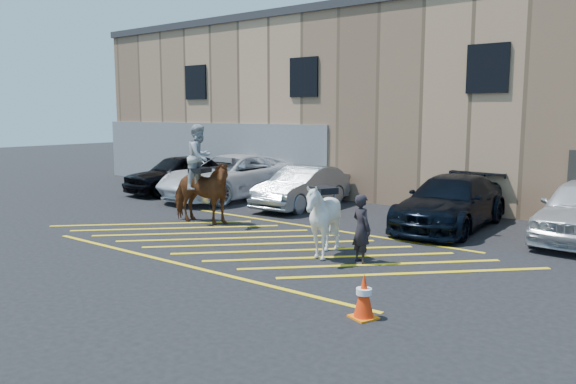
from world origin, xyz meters
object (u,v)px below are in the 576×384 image
Objects in this scene: mounted_bay at (200,184)px; traffic_cone at (364,296)px; car_white_pickup at (231,177)px; saddled_white at (323,219)px; car_black_suv at (179,173)px; car_silver_sedan at (302,187)px; car_blue_suv at (451,202)px; handler at (361,229)px.

traffic_cone is (7.74, -3.81, -0.81)m from mounted_bay.
traffic_cone is (10.43, -7.95, -0.47)m from car_white_pickup.
car_black_suv is at bearing 154.49° from saddled_white.
car_blue_suv is at bearing -5.97° from car_silver_sedan.
car_silver_sedan is 2.84× the size of handler.
car_black_suv is 1.59× the size of mounted_bay.
car_white_pickup is 8.78m from car_blue_suv.
car_black_suv is 0.91× the size of car_blue_suv.
car_blue_suv is 5.04m from saddled_white.
car_blue_suv is 7.24m from mounted_bay.
car_black_suv reaches higher than traffic_cone.
car_white_pickup is at bearing 142.69° from traffic_cone.
car_blue_suv is (11.52, -0.08, -0.05)m from car_black_suv.
car_blue_suv is at bearing 78.37° from saddled_white.
car_silver_sedan is 2.13× the size of saddled_white.
car_white_pickup is at bearing 175.87° from car_silver_sedan.
handler is at bearing -27.38° from car_white_pickup.
mounted_bay reaches higher than saddled_white.
traffic_cone is at bearing -34.48° from car_white_pickup.
car_blue_suv is 1.74× the size of mounted_bay.
mounted_bay is (-0.71, -4.11, 0.47)m from car_silver_sedan.
car_black_suv reaches higher than car_blue_suv.
car_white_pickup is 13.12m from traffic_cone.
car_black_suv is 0.77× the size of car_white_pickup.
mounted_bay is 4.00× the size of traffic_cone.
car_black_suv is at bearing 149.46° from traffic_cone.
saddled_white is at bearing -53.35° from car_silver_sedan.
car_silver_sedan reaches higher than traffic_cone.
handler is (8.68, -5.06, -0.08)m from car_white_pickup.
saddled_white is at bearing -30.93° from car_white_pickup.
car_black_suv is 2.75m from car_white_pickup.
mounted_bay is at bearing -54.17° from car_white_pickup.
handler is 3.40m from traffic_cone.
saddled_white is at bearing 134.04° from traffic_cone.
car_black_suv is 2.31× the size of saddled_white.
mounted_bay is (-6.09, -3.89, 0.44)m from car_blue_suv.
car_white_pickup is at bearing 9.28° from car_black_suv.
car_blue_suv is (8.78, -0.25, -0.10)m from car_white_pickup.
car_blue_suv is 6.95× the size of traffic_cone.
car_black_suv is at bearing 177.76° from car_silver_sedan.
mounted_bay is at bearing 168.35° from saddled_white.
car_white_pickup is 4.95m from mounted_bay.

